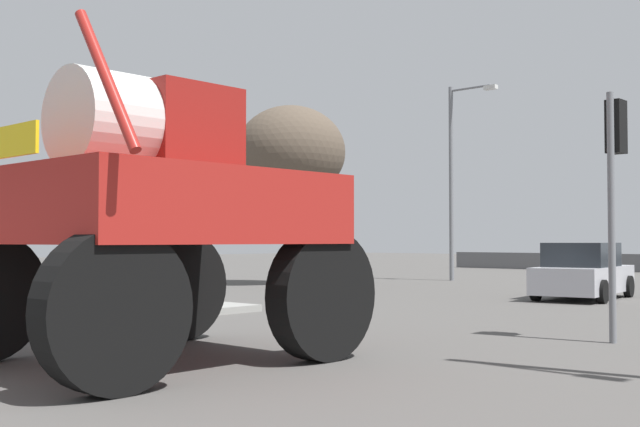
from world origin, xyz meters
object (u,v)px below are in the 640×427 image
Objects in this scene: streetlight_far_left at (455,171)px; bare_tree_left at (291,153)px; sedan_ahead at (583,273)px; traffic_signal_near_right at (615,160)px; traffic_signal_near_left at (212,198)px; oversize_sprayer at (151,211)px.

streetlight_far_left is 7.04m from bare_tree_left.
sedan_ahead is 9.62m from traffic_signal_near_right.
streetlight_far_left is at bearing 99.57° from traffic_signal_near_left.
oversize_sprayer is 1.25× the size of traffic_signal_near_right.
oversize_sprayer is 1.13× the size of sedan_ahead.
streetlight_far_left reaches higher than traffic_signal_near_left.
streetlight_far_left is at bearing 22.79° from oversize_sprayer.
bare_tree_left is (-10.58, -0.57, 3.99)m from sedan_ahead.
bare_tree_left reaches higher than traffic_signal_near_left.
oversize_sprayer reaches higher than traffic_signal_near_right.
oversize_sprayer is 1.37× the size of traffic_signal_near_left.
bare_tree_left reaches higher than traffic_signal_near_right.
traffic_signal_near_right is 16.90m from bare_tree_left.
traffic_signal_near_right is at bearing -27.51° from bare_tree_left.
streetlight_far_left is (-12.23, 14.26, 1.47)m from traffic_signal_near_right.
oversize_sprayer is at bearing -44.68° from traffic_signal_near_left.
traffic_signal_near_left is (-5.51, -8.32, 1.89)m from sedan_ahead.
oversize_sprayer is at bearing -120.76° from traffic_signal_near_right.
traffic_signal_near_right reaches higher than traffic_signal_near_left.
bare_tree_left is (-2.67, -6.50, 0.40)m from streetlight_far_left.
streetlight_far_left reaches higher than traffic_signal_near_right.
traffic_signal_near_right is at bearing -30.83° from oversize_sprayer.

